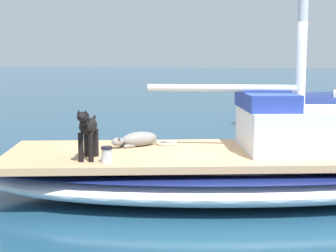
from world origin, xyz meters
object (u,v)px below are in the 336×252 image
Objects in this scene: sailboat_main at (236,173)px; coiled_rope at (167,143)px; dog_black at (88,128)px; dog_grey at (137,139)px; deck_winch at (107,155)px.

coiled_rope reaches higher than sailboat_main.
dog_black is 1.59m from coiled_rope.
sailboat_main is 1.57m from dog_grey.
sailboat_main is at bearing 81.26° from dog_grey.
dog_black is at bearing -67.78° from sailboat_main.
dog_black is 4.47× the size of deck_winch.
dog_black reaches higher than sailboat_main.
coiled_rope is at bearing -111.51° from sailboat_main.
deck_winch is (1.19, -0.21, -0.01)m from dog_grey.
deck_winch is at bearing 61.70° from dog_black.
dog_grey reaches higher than sailboat_main.
sailboat_main is 2.27m from dog_black.
dog_grey is 3.79× the size of deck_winch.
sailboat_main is at bearing 112.22° from dog_black.
dog_black reaches higher than dog_grey.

